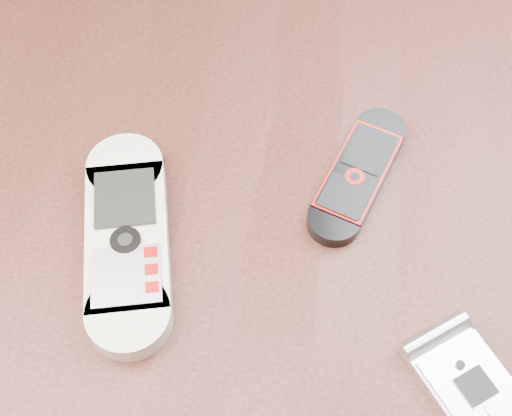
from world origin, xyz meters
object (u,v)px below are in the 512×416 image
object	(u,v)px
table	(250,276)
motorola_razr	(476,393)
nokia_black_red	(358,174)
nokia_white	(127,238)

from	to	relation	value
table	motorola_razr	world-z (taller)	motorola_razr
nokia_black_red	motorola_razr	size ratio (longest dim) A/B	1.35
table	nokia_white	size ratio (longest dim) A/B	6.66
table	motorola_razr	bearing A→B (deg)	-37.42
nokia_black_red	table	bearing A→B (deg)	-132.07
nokia_black_red	motorola_razr	xyz separation A→B (m)	(0.08, -0.16, 0.00)
table	motorola_razr	size ratio (longest dim) A/B	12.19
nokia_white	table	bearing A→B (deg)	10.23
nokia_white	motorola_razr	world-z (taller)	nokia_white
table	nokia_black_red	world-z (taller)	nokia_black_red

